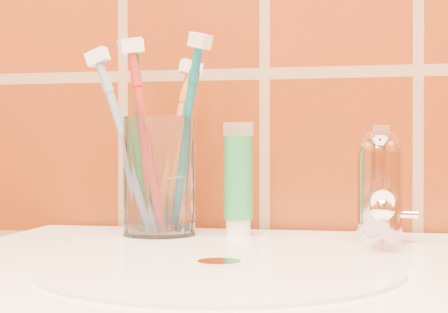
# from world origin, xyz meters

# --- Properties ---
(glass_tumbler) EXTENTS (0.11, 0.11, 0.13)m
(glass_tumbler) POSITION_xyz_m (-0.11, 1.11, 0.92)
(glass_tumbler) COLOR white
(glass_tumbler) RESTS_ON pedestal_sink
(toothpaste_tube) EXTENTS (0.04, 0.03, 0.13)m
(toothpaste_tube) POSITION_xyz_m (-0.02, 1.12, 0.91)
(toothpaste_tube) COLOR white
(toothpaste_tube) RESTS_ON pedestal_sink
(faucet) EXTENTS (0.05, 0.11, 0.12)m
(faucet) POSITION_xyz_m (0.14, 1.09, 0.91)
(faucet) COLOR white
(faucet) RESTS_ON pedestal_sink
(toothbrush_0) EXTENTS (0.11, 0.10, 0.21)m
(toothbrush_0) POSITION_xyz_m (-0.10, 1.14, 0.95)
(toothbrush_0) COLOR orange
(toothbrush_0) RESTS_ON glass_tumbler
(toothbrush_1) EXTENTS (0.12, 0.11, 0.22)m
(toothbrush_1) POSITION_xyz_m (-0.15, 1.11, 0.96)
(toothbrush_1) COLOR #6A8FBE
(toothbrush_1) RESTS_ON glass_tumbler
(toothbrush_2) EXTENTS (0.13, 0.12, 0.24)m
(toothbrush_2) POSITION_xyz_m (-0.08, 1.11, 0.96)
(toothbrush_2) COLOR #0D6470
(toothbrush_2) RESTS_ON glass_tumbler
(toothbrush_3) EXTENTS (0.10, 0.09, 0.23)m
(toothbrush_3) POSITION_xyz_m (-0.12, 1.09, 0.96)
(toothbrush_3) COLOR #AA2824
(toothbrush_3) RESTS_ON glass_tumbler
(toothbrush_4) EXTENTS (0.10, 0.10, 0.24)m
(toothbrush_4) POSITION_xyz_m (-0.13, 1.12, 0.96)
(toothbrush_4) COLOR #1D6E31
(toothbrush_4) RESTS_ON glass_tumbler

